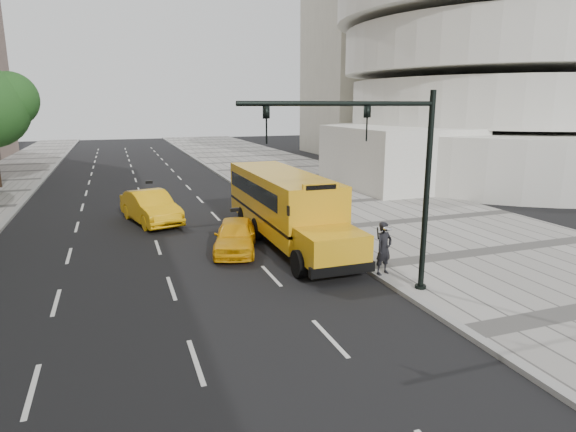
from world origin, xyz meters
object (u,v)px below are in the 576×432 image
object	(u,v)px
taxi_near	(235,236)
taxi_far	(151,207)
school_bus	(283,201)
traffic_signal	(388,169)
pedestrian	(384,248)

from	to	relation	value
taxi_near	taxi_far	xyz separation A→B (m)	(-2.91, 6.35, 0.14)
school_bus	traffic_signal	xyz separation A→B (m)	(0.69, -7.55, 2.33)
school_bus	taxi_far	distance (m)	7.56
taxi_far	traffic_signal	world-z (taller)	traffic_signal
taxi_near	school_bus	bearing A→B (deg)	41.32
school_bus	pedestrian	xyz separation A→B (m)	(1.65, -5.95, -0.68)
taxi_far	traffic_signal	xyz separation A→B (m)	(6.10, -12.76, 3.27)
school_bus	taxi_far	xyz separation A→B (m)	(-5.41, 5.21, -0.94)
pedestrian	traffic_signal	xyz separation A→B (m)	(-0.96, -1.60, 3.00)
pedestrian	traffic_signal	world-z (taller)	traffic_signal
traffic_signal	taxi_far	bearing A→B (deg)	115.55
taxi_near	pedestrian	size ratio (longest dim) A/B	2.16
pedestrian	taxi_near	bearing A→B (deg)	114.11
school_bus	taxi_near	size ratio (longest dim) A/B	2.86
taxi_far	traffic_signal	bearing A→B (deg)	-79.36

